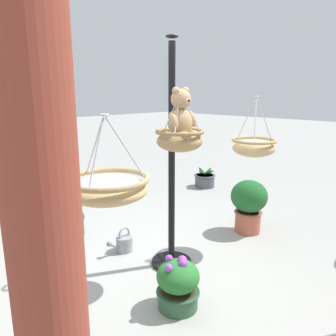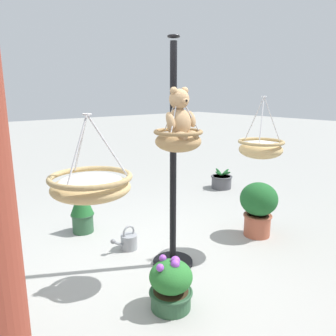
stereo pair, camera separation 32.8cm
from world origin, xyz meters
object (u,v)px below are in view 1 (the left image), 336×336
(greenhouse_pillar_far_back, at_px, (48,275))
(potted_plant_fern_front, at_px, (178,284))
(potted_plant_flowering_red, at_px, (249,203))
(hanging_basket_left_high, at_px, (254,147))
(display_pole_central, at_px, (172,200))
(teddy_bear, at_px, (182,117))
(potted_plant_small_succulent, at_px, (205,179))
(potted_plant_bushy_green, at_px, (72,212))
(hanging_basket_right_low, at_px, (107,187))
(hanging_basket_with_teddy, at_px, (180,139))
(watering_can, at_px, (124,243))

(greenhouse_pillar_far_back, xyz_separation_m, potted_plant_fern_front, (-1.49, -0.83, -1.08))
(potted_plant_flowering_red, bearing_deg, hanging_basket_left_high, 32.77)
(potted_plant_fern_front, height_order, potted_plant_flowering_red, potted_plant_flowering_red)
(display_pole_central, bearing_deg, potted_plant_fern_front, 48.71)
(teddy_bear, bearing_deg, potted_plant_small_succulent, -145.43)
(greenhouse_pillar_far_back, distance_m, potted_plant_bushy_green, 3.40)
(teddy_bear, bearing_deg, hanging_basket_left_high, 174.32)
(greenhouse_pillar_far_back, height_order, potted_plant_fern_front, greenhouse_pillar_far_back)
(teddy_bear, distance_m, potted_plant_flowering_red, 1.95)
(display_pole_central, xyz_separation_m, potted_plant_bushy_green, (0.40, -1.44, -0.40))
(potted_plant_fern_front, relative_size, potted_plant_flowering_red, 0.67)
(hanging_basket_right_low, relative_size, potted_plant_fern_front, 1.16)
(potted_plant_flowering_red, bearing_deg, potted_plant_fern_front, 13.37)
(potted_plant_fern_front, height_order, potted_plant_bushy_green, potted_plant_bushy_green)
(hanging_basket_left_high, xyz_separation_m, potted_plant_flowering_red, (-0.39, -0.25, -0.84))
(display_pole_central, xyz_separation_m, hanging_basket_left_high, (-0.96, 0.38, 0.51))
(hanging_basket_with_teddy, bearing_deg, watering_can, -87.29)
(display_pole_central, height_order, hanging_basket_left_high, display_pole_central)
(potted_plant_small_succulent, distance_m, watering_can, 3.03)
(teddy_bear, bearing_deg, potted_plant_bushy_green, -81.79)
(display_pole_central, xyz_separation_m, teddy_bear, (0.15, 0.27, 0.90))
(potted_plant_flowering_red, bearing_deg, teddy_bear, 5.41)
(hanging_basket_right_low, bearing_deg, potted_plant_bushy_green, -112.07)
(display_pole_central, height_order, potted_plant_flowering_red, display_pole_central)
(teddy_bear, relative_size, potted_plant_small_succulent, 1.12)
(teddy_bear, bearing_deg, greenhouse_pillar_far_back, 31.43)
(hanging_basket_with_teddy, height_order, potted_plant_small_succulent, hanging_basket_with_teddy)
(hanging_basket_with_teddy, bearing_deg, hanging_basket_left_high, 173.15)
(hanging_basket_right_low, xyz_separation_m, potted_plant_fern_front, (-0.73, -0.06, -1.05))
(potted_plant_bushy_green, bearing_deg, greenhouse_pillar_far_back, 60.58)
(hanging_basket_right_low, height_order, potted_plant_small_succulent, hanging_basket_right_low)
(display_pole_central, xyz_separation_m, potted_plant_small_succulent, (-2.65, -1.66, -0.59))
(hanging_basket_with_teddy, relative_size, watering_can, 1.56)
(hanging_basket_with_teddy, bearing_deg, teddy_bear, 90.00)
(potted_plant_bushy_green, height_order, watering_can, potted_plant_bushy_green)
(display_pole_central, bearing_deg, hanging_basket_left_high, 158.27)
(display_pole_central, distance_m, hanging_basket_right_low, 1.49)
(display_pole_central, height_order, potted_plant_fern_front, display_pole_central)
(hanging_basket_with_teddy, distance_m, greenhouse_pillar_far_back, 2.18)
(hanging_basket_with_teddy, distance_m, hanging_basket_right_low, 1.16)
(hanging_basket_right_low, relative_size, potted_plant_bushy_green, 0.85)
(display_pole_central, bearing_deg, potted_plant_flowering_red, 174.51)
(teddy_bear, xyz_separation_m, hanging_basket_right_low, (1.08, 0.36, -0.37))
(hanging_basket_left_high, height_order, potted_plant_bushy_green, hanging_basket_left_high)
(hanging_basket_with_teddy, xyz_separation_m, watering_can, (0.04, -0.86, -1.34))
(greenhouse_pillar_far_back, distance_m, watering_can, 2.96)
(hanging_basket_left_high, bearing_deg, potted_plant_flowering_red, -147.23)
(teddy_bear, xyz_separation_m, watering_can, (0.04, -0.89, -1.54))
(teddy_bear, xyz_separation_m, hanging_basket_left_high, (-1.11, 0.11, -0.39))
(greenhouse_pillar_far_back, distance_m, potted_plant_small_succulent, 5.68)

